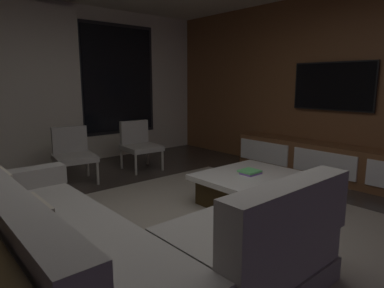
# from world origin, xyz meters

# --- Properties ---
(floor) EXTENTS (9.20, 9.20, 0.00)m
(floor) POSITION_xyz_m (0.00, 0.00, 0.00)
(floor) COLOR #332B26
(back_wall_with_window) EXTENTS (6.60, 0.30, 2.70)m
(back_wall_with_window) POSITION_xyz_m (-0.06, 3.62, 1.34)
(back_wall_with_window) COLOR beige
(back_wall_with_window) RESTS_ON floor
(media_wall) EXTENTS (0.12, 7.80, 2.70)m
(media_wall) POSITION_xyz_m (3.06, 0.00, 1.35)
(media_wall) COLOR brown
(media_wall) RESTS_ON floor
(area_rug) EXTENTS (3.20, 3.80, 0.01)m
(area_rug) POSITION_xyz_m (0.35, -0.10, 0.01)
(area_rug) COLOR gray
(area_rug) RESTS_ON floor
(sectional_couch) EXTENTS (1.98, 2.50, 0.82)m
(sectional_couch) POSITION_xyz_m (-0.89, -0.17, 0.29)
(sectional_couch) COLOR gray
(sectional_couch) RESTS_ON floor
(coffee_table) EXTENTS (1.16, 1.16, 0.36)m
(coffee_table) POSITION_xyz_m (1.12, 0.14, 0.19)
(coffee_table) COLOR #342510
(coffee_table) RESTS_ON floor
(book_stack_on_coffee_table) EXTENTS (0.22, 0.20, 0.05)m
(book_stack_on_coffee_table) POSITION_xyz_m (1.12, 0.25, 0.38)
(book_stack_on_coffee_table) COLOR #9164C3
(book_stack_on_coffee_table) RESTS_ON coffee_table
(accent_chair_near_window) EXTENTS (0.58, 0.60, 0.78)m
(accent_chair_near_window) POSITION_xyz_m (1.03, 2.51, 0.43)
(accent_chair_near_window) COLOR #B2ADA0
(accent_chair_near_window) RESTS_ON floor
(accent_chair_by_curtain) EXTENTS (0.62, 0.63, 0.78)m
(accent_chair_by_curtain) POSITION_xyz_m (-0.07, 2.49, 0.43)
(accent_chair_by_curtain) COLOR #B2ADA0
(accent_chair_by_curtain) RESTS_ON floor
(media_console) EXTENTS (0.46, 3.10, 0.52)m
(media_console) POSITION_xyz_m (2.77, 0.05, 0.25)
(media_console) COLOR brown
(media_console) RESTS_ON floor
(mounted_tv) EXTENTS (0.05, 1.22, 0.70)m
(mounted_tv) POSITION_xyz_m (2.95, 0.25, 1.35)
(mounted_tv) COLOR black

